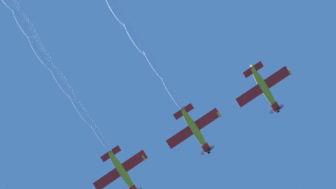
# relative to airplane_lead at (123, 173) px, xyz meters

# --- Properties ---
(airplane_lead) EXTENTS (7.86, 7.89, 3.33)m
(airplane_lead) POSITION_rel_airplane_lead_xyz_m (0.00, 0.00, 0.00)
(airplane_lead) COLOR gold
(airplane_left_wingman) EXTENTS (7.82, 7.96, 2.96)m
(airplane_left_wingman) POSITION_rel_airplane_lead_xyz_m (-7.73, -10.22, 0.42)
(airplane_left_wingman) COLOR gold
(airplane_right_wingman) EXTENTS (7.81, 7.95, 2.96)m
(airplane_right_wingman) POSITION_rel_airplane_lead_xyz_m (-15.22, -19.71, 0.52)
(airplane_right_wingman) COLOR gold
(smoke_trail_lead) EXTENTS (25.35, 20.82, 2.84)m
(smoke_trail_lead) POSITION_rel_airplane_lead_xyz_m (-17.95, 14.32, 1.01)
(smoke_trail_lead) COLOR white
(smoke_trail_left_wingman) EXTENTS (25.46, 20.29, 2.84)m
(smoke_trail_left_wingman) POSITION_rel_airplane_lead_xyz_m (-25.72, 3.96, 1.41)
(smoke_trail_left_wingman) COLOR white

